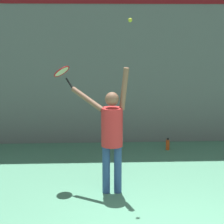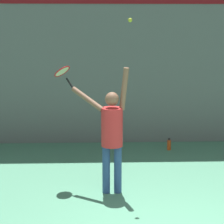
% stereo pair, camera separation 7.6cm
% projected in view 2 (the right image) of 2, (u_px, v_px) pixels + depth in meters
% --- Properties ---
extents(back_wall, '(18.00, 0.10, 5.00)m').
position_uv_depth(back_wall, '(141.00, 40.00, 9.61)').
color(back_wall, slate).
rests_on(back_wall, ground_plane).
extents(tennis_player, '(0.99, 0.63, 2.15)m').
position_uv_depth(tennis_player, '(111.00, 131.00, 6.77)').
color(tennis_player, '#2D4C7F').
rests_on(tennis_player, ground_plane).
extents(tennis_racket, '(0.41, 0.40, 0.40)m').
position_uv_depth(tennis_racket, '(63.00, 73.00, 7.06)').
color(tennis_racket, black).
extents(tennis_ball, '(0.07, 0.07, 0.07)m').
position_uv_depth(tennis_ball, '(130.00, 20.00, 6.32)').
color(tennis_ball, '#CCDB2D').
extents(water_bottle, '(0.09, 0.09, 0.28)m').
position_uv_depth(water_bottle, '(169.00, 145.00, 9.39)').
color(water_bottle, '#D84C19').
rests_on(water_bottle, ground_plane).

